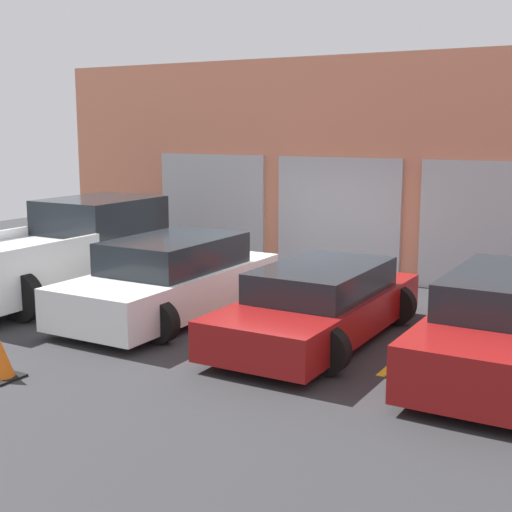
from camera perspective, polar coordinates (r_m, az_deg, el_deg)
The scene contains 11 objects.
ground_plane at distance 12.92m, azimuth 1.97°, elevation -4.19°, with size 28.00×28.00×0.00m, color #2D2D30.
shophouse_building at distance 15.51m, azimuth 7.74°, elevation 6.82°, with size 15.26×0.68×4.70m.
pickup_truck at distance 14.36m, azimuth -15.09°, elevation 0.35°, with size 2.57×5.01×1.78m.
sedan_white at distance 12.38m, azimuth -6.73°, elevation -1.87°, with size 2.23×4.46×1.36m.
sedan_side at distance 10.17m, azimuth 19.68°, elevation -5.21°, with size 2.19×4.62×1.31m.
van_right at distance 11.00m, azimuth 5.13°, elevation -3.85°, with size 2.16×4.48×1.15m.
parking_stripe_far_left at distance 15.33m, azimuth -19.49°, elevation -2.44°, with size 0.12×2.20×0.01m, color gold.
parking_stripe_left at distance 13.37m, azimuth -11.60°, elevation -3.88°, with size 0.12×2.20×0.01m, color gold.
parking_stripe_centre at distance 11.75m, azimuth -1.22°, elevation -5.65°, with size 0.12×2.20×0.01m, color gold.
parking_stripe_right at distance 10.64m, azimuth 11.95°, elevation -7.61°, with size 0.12×2.20×0.01m, color gold.
traffic_cone at distance 9.92m, azimuth -19.76°, elevation -7.82°, with size 0.47×0.47×0.55m.
Camera 1 is at (5.84, -11.05, 3.25)m, focal length 50.00 mm.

